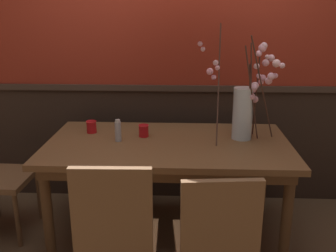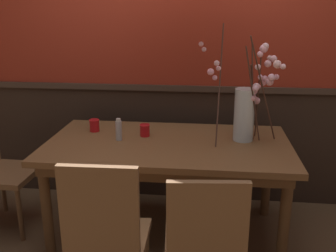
{
  "view_description": "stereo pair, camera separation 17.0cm",
  "coord_description": "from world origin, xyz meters",
  "px_view_note": "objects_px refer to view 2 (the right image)",
  "views": [
    {
      "loc": [
        0.11,
        -2.58,
        1.66
      ],
      "look_at": [
        0.0,
        0.0,
        0.87
      ],
      "focal_mm": 40.99,
      "sensor_mm": 36.0,
      "label": 1
    },
    {
      "loc": [
        0.28,
        -2.56,
        1.66
      ],
      "look_at": [
        0.0,
        0.0,
        0.87
      ],
      "focal_mm": 40.99,
      "sensor_mm": 36.0,
      "label": 2
    }
  ],
  "objects_px": {
    "chair_near_side_left": "(106,234)",
    "candle_holder_nearer_edge": "(94,125)",
    "chair_far_side_right": "(210,137)",
    "condiment_bottle": "(119,130)",
    "dining_table": "(168,153)",
    "chair_far_side_left": "(153,134)",
    "chair_near_side_right": "(204,243)",
    "candle_holder_nearer_center": "(145,130)",
    "vase_with_blossoms": "(246,108)"
  },
  "relations": [
    {
      "from": "vase_with_blossoms",
      "to": "candle_holder_nearer_center",
      "type": "height_order",
      "value": "vase_with_blossoms"
    },
    {
      "from": "dining_table",
      "to": "candle_holder_nearer_edge",
      "type": "height_order",
      "value": "candle_holder_nearer_edge"
    },
    {
      "from": "dining_table",
      "to": "chair_near_side_right",
      "type": "bearing_deg",
      "value": -71.94
    },
    {
      "from": "vase_with_blossoms",
      "to": "candle_holder_nearer_center",
      "type": "bearing_deg",
      "value": 178.41
    },
    {
      "from": "dining_table",
      "to": "candle_holder_nearer_edge",
      "type": "bearing_deg",
      "value": 162.82
    },
    {
      "from": "dining_table",
      "to": "candle_holder_nearer_center",
      "type": "bearing_deg",
      "value": 149.69
    },
    {
      "from": "chair_far_side_right",
      "to": "vase_with_blossoms",
      "type": "relative_size",
      "value": 1.08
    },
    {
      "from": "chair_near_side_right",
      "to": "condiment_bottle",
      "type": "bearing_deg",
      "value": 126.31
    },
    {
      "from": "chair_far_side_right",
      "to": "condiment_bottle",
      "type": "distance_m",
      "value": 1.16
    },
    {
      "from": "candle_holder_nearer_center",
      "to": "condiment_bottle",
      "type": "height_order",
      "value": "condiment_bottle"
    },
    {
      "from": "chair_far_side_left",
      "to": "chair_far_side_right",
      "type": "distance_m",
      "value": 0.54
    },
    {
      "from": "chair_near_side_right",
      "to": "chair_near_side_left",
      "type": "height_order",
      "value": "chair_near_side_left"
    },
    {
      "from": "chair_far_side_right",
      "to": "chair_near_side_left",
      "type": "bearing_deg",
      "value": -106.48
    },
    {
      "from": "condiment_bottle",
      "to": "vase_with_blossoms",
      "type": "bearing_deg",
      "value": 5.37
    },
    {
      "from": "dining_table",
      "to": "chair_far_side_left",
      "type": "distance_m",
      "value": 0.95
    },
    {
      "from": "dining_table",
      "to": "chair_near_side_left",
      "type": "relative_size",
      "value": 1.79
    },
    {
      "from": "chair_near_side_right",
      "to": "chair_near_side_left",
      "type": "xyz_separation_m",
      "value": [
        -0.51,
        -0.01,
        0.02
      ]
    },
    {
      "from": "dining_table",
      "to": "vase_with_blossoms",
      "type": "height_order",
      "value": "vase_with_blossoms"
    },
    {
      "from": "candle_holder_nearer_edge",
      "to": "condiment_bottle",
      "type": "height_order",
      "value": "condiment_bottle"
    },
    {
      "from": "chair_near_side_right",
      "to": "chair_far_side_left",
      "type": "xyz_separation_m",
      "value": [
        -0.52,
        1.77,
        -0.01
      ]
    },
    {
      "from": "candle_holder_nearer_center",
      "to": "condiment_bottle",
      "type": "relative_size",
      "value": 0.57
    },
    {
      "from": "chair_far_side_right",
      "to": "condiment_bottle",
      "type": "height_order",
      "value": "condiment_bottle"
    },
    {
      "from": "chair_far_side_left",
      "to": "candle_holder_nearer_center",
      "type": "relative_size",
      "value": 9.74
    },
    {
      "from": "candle_holder_nearer_center",
      "to": "chair_far_side_right",
      "type": "bearing_deg",
      "value": 58.53
    },
    {
      "from": "vase_with_blossoms",
      "to": "chair_far_side_right",
      "type": "bearing_deg",
      "value": 107.02
    },
    {
      "from": "candle_holder_nearer_edge",
      "to": "chair_far_side_right",
      "type": "bearing_deg",
      "value": 38.73
    },
    {
      "from": "chair_far_side_right",
      "to": "vase_with_blossoms",
      "type": "bearing_deg",
      "value": -72.98
    },
    {
      "from": "dining_table",
      "to": "candle_holder_nearer_edge",
      "type": "xyz_separation_m",
      "value": [
        -0.59,
        0.18,
        0.13
      ]
    },
    {
      "from": "chair_near_side_left",
      "to": "candle_holder_nearer_center",
      "type": "distance_m",
      "value": 1.02
    },
    {
      "from": "chair_near_side_left",
      "to": "candle_holder_nearer_edge",
      "type": "xyz_separation_m",
      "value": [
        -0.37,
        1.06,
        0.26
      ]
    },
    {
      "from": "chair_far_side_left",
      "to": "chair_near_side_left",
      "type": "height_order",
      "value": "chair_near_side_left"
    },
    {
      "from": "chair_near_side_right",
      "to": "chair_far_side_right",
      "type": "xyz_separation_m",
      "value": [
        0.02,
        1.76,
        -0.02
      ]
    },
    {
      "from": "dining_table",
      "to": "chair_far_side_left",
      "type": "relative_size",
      "value": 1.95
    },
    {
      "from": "chair_far_side_left",
      "to": "condiment_bottle",
      "type": "relative_size",
      "value": 5.52
    },
    {
      "from": "chair_near_side_left",
      "to": "vase_with_blossoms",
      "type": "height_order",
      "value": "vase_with_blossoms"
    },
    {
      "from": "chair_near_side_left",
      "to": "chair_near_side_right",
      "type": "bearing_deg",
      "value": 1.05
    },
    {
      "from": "chair_near_side_right",
      "to": "candle_holder_nearer_center",
      "type": "xyz_separation_m",
      "value": [
        -0.47,
        0.97,
        0.28
      ]
    },
    {
      "from": "dining_table",
      "to": "chair_near_side_left",
      "type": "distance_m",
      "value": 0.91
    },
    {
      "from": "chair_far_side_left",
      "to": "vase_with_blossoms",
      "type": "xyz_separation_m",
      "value": [
        0.79,
        -0.81,
        0.49
      ]
    },
    {
      "from": "chair_far_side_left",
      "to": "chair_near_side_left",
      "type": "xyz_separation_m",
      "value": [
        0.02,
        -1.77,
        0.04
      ]
    },
    {
      "from": "vase_with_blossoms",
      "to": "candle_holder_nearer_center",
      "type": "distance_m",
      "value": 0.76
    },
    {
      "from": "chair_near_side_left",
      "to": "vase_with_blossoms",
      "type": "relative_size",
      "value": 1.19
    },
    {
      "from": "chair_far_side_right",
      "to": "candle_holder_nearer_edge",
      "type": "distance_m",
      "value": 1.18
    },
    {
      "from": "dining_table",
      "to": "vase_with_blossoms",
      "type": "xyz_separation_m",
      "value": [
        0.55,
        0.09,
        0.32
      ]
    },
    {
      "from": "dining_table",
      "to": "vase_with_blossoms",
      "type": "relative_size",
      "value": 2.13
    },
    {
      "from": "condiment_bottle",
      "to": "chair_far_side_left",
      "type": "bearing_deg",
      "value": 82.71
    },
    {
      "from": "chair_near_side_left",
      "to": "vase_with_blossoms",
      "type": "distance_m",
      "value": 1.31
    },
    {
      "from": "condiment_bottle",
      "to": "dining_table",
      "type": "bearing_deg",
      "value": -0.5
    },
    {
      "from": "dining_table",
      "to": "chair_far_side_right",
      "type": "bearing_deg",
      "value": 71.65
    },
    {
      "from": "chair_near_side_right",
      "to": "vase_with_blossoms",
      "type": "bearing_deg",
      "value": 74.6
    }
  ]
}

